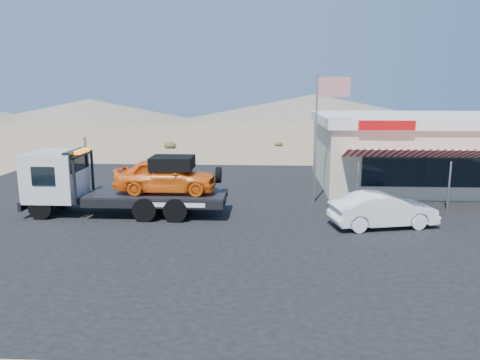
{
  "coord_description": "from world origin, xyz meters",
  "views": [
    {
      "loc": [
        2.33,
        -17.36,
        5.46
      ],
      "look_at": [
        1.29,
        2.3,
        1.5
      ],
      "focal_mm": 35.0,
      "sensor_mm": 36.0,
      "label": 1
    }
  ],
  "objects_px": {
    "jerky_store": "(411,150)",
    "flagpole": "(321,123)",
    "white_sedan": "(383,210)",
    "tow_truck": "(121,180)"
  },
  "relations": [
    {
      "from": "jerky_store",
      "to": "white_sedan",
      "type": "bearing_deg",
      "value": -112.77
    },
    {
      "from": "tow_truck",
      "to": "flagpole",
      "type": "distance_m",
      "value": 9.37
    },
    {
      "from": "white_sedan",
      "to": "jerky_store",
      "type": "bearing_deg",
      "value": -35.51
    },
    {
      "from": "white_sedan",
      "to": "jerky_store",
      "type": "height_order",
      "value": "jerky_store"
    },
    {
      "from": "tow_truck",
      "to": "white_sedan",
      "type": "distance_m",
      "value": 10.9
    },
    {
      "from": "tow_truck",
      "to": "flagpole",
      "type": "xyz_separation_m",
      "value": [
        8.73,
        2.56,
        2.25
      ]
    },
    {
      "from": "tow_truck",
      "to": "flagpole",
      "type": "bearing_deg",
      "value": 16.35
    },
    {
      "from": "tow_truck",
      "to": "white_sedan",
      "type": "relative_size",
      "value": 2.04
    },
    {
      "from": "white_sedan",
      "to": "flagpole",
      "type": "xyz_separation_m",
      "value": [
        -2.06,
        3.87,
        3.07
      ]
    },
    {
      "from": "jerky_store",
      "to": "flagpole",
      "type": "bearing_deg",
      "value": -141.21
    }
  ]
}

